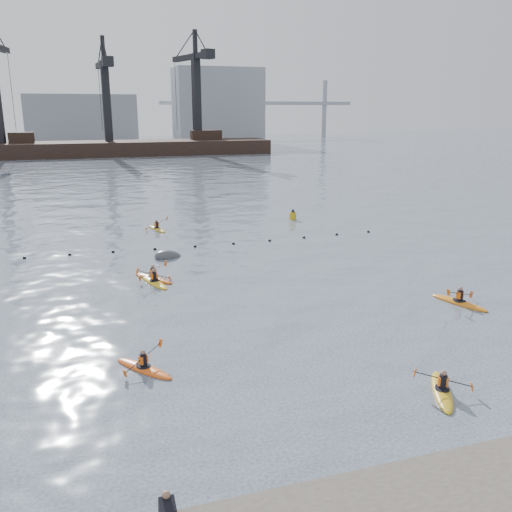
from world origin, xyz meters
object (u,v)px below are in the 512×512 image
at_px(kayaker_3, 154,282).
at_px(kayaker_5, 157,229).
at_px(kayaker_4, 459,302).
at_px(nav_buoy, 293,216).
at_px(kayaker_1, 442,390).
at_px(mooring_buoy, 168,257).
at_px(kayaker_0, 144,368).
at_px(kayaker_2, 153,278).

height_order(kayaker_3, kayaker_5, kayaker_3).
distance_m(kayaker_4, nav_buoy, 24.09).
bearing_deg(kayaker_4, kayaker_1, 30.20).
bearing_deg(nav_buoy, mooring_buoy, -143.56).
height_order(kayaker_0, nav_buoy, nav_buoy).
bearing_deg(kayaker_4, nav_buoy, -108.61).
bearing_deg(mooring_buoy, kayaker_5, 86.91).
relative_size(kayaker_4, kayaker_5, 1.08).
xyz_separation_m(kayaker_3, nav_buoy, (15.09, 15.49, 0.26)).
height_order(kayaker_4, kayaker_5, kayaker_4).
bearing_deg(kayaker_1, kayaker_4, 77.01).
bearing_deg(kayaker_3, kayaker_2, 69.03).
relative_size(kayaker_0, kayaker_4, 0.82).
distance_m(kayaker_2, kayaker_3, 0.80).
height_order(kayaker_0, mooring_buoy, kayaker_0).
relative_size(kayaker_2, kayaker_4, 0.91).
bearing_deg(kayaker_0, kayaker_3, 43.48).
height_order(kayaker_1, kayaker_4, kayaker_4).
bearing_deg(kayaker_1, kayaker_5, 129.25).
distance_m(kayaker_4, mooring_buoy, 19.50).
height_order(kayaker_5, mooring_buoy, kayaker_5).
bearing_deg(kayaker_0, kayaker_1, -63.77).
xyz_separation_m(kayaker_5, mooring_buoy, (-0.50, -9.31, -0.10)).
bearing_deg(mooring_buoy, kayaker_2, -109.25).
distance_m(kayaker_0, kayaker_1, 11.49).
height_order(kayaker_4, mooring_buoy, kayaker_4).
relative_size(kayaker_0, kayaker_5, 0.89).
bearing_deg(mooring_buoy, nav_buoy, 36.44).
bearing_deg(kayaker_0, mooring_buoy, 40.95).
distance_m(kayaker_3, nav_buoy, 21.63).
relative_size(kayaker_3, nav_buoy, 2.76).
relative_size(kayaker_5, nav_buoy, 2.70).
bearing_deg(nav_buoy, kayaker_1, -102.03).
bearing_deg(kayaker_4, mooring_buoy, -65.41).
xyz_separation_m(kayaker_1, kayaker_3, (-8.32, 16.30, 0.00)).
distance_m(kayaker_5, nav_buoy, 12.87).
xyz_separation_m(kayaker_0, kayaker_5, (4.15, 26.02, 0.00)).
height_order(kayaker_2, kayaker_5, kayaker_5).
distance_m(kayaker_2, kayaker_5, 14.31).
distance_m(kayaker_1, kayaker_3, 18.30).
distance_m(kayaker_1, kayaker_2, 19.00).
relative_size(kayaker_2, nav_buoy, 2.63).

